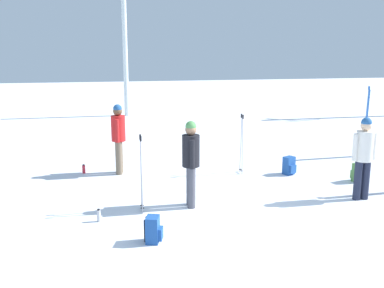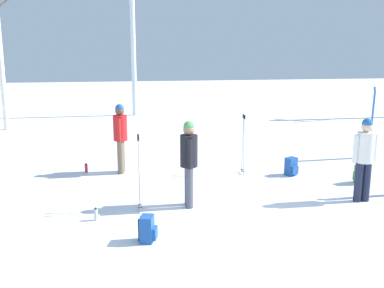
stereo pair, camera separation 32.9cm
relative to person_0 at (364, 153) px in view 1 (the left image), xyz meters
The scene contains 13 objects.
ground_plane 3.16m from the person_0, 150.78° to the right, with size 60.00×60.00×0.00m, color white.
person_0 is the anchor object (origin of this frame).
person_1 5.61m from the person_0, 150.54° to the left, with size 0.34×0.52×1.72m.
person_2 3.54m from the person_0, behind, with size 0.34×0.52×1.72m.
ski_pair_planted_1 3.83m from the person_0, 59.47° to the left, with size 0.06×0.22×1.99m.
ski_poles_0 2.99m from the person_0, 130.03° to the left, with size 0.07×0.24×1.47m.
ski_poles_1 4.51m from the person_0, behind, with size 0.07×0.25×1.48m.
backpack_0 4.68m from the person_0, 162.83° to the right, with size 0.33×0.30×0.44m.
backpack_1 1.48m from the person_0, 63.17° to the left, with size 0.31×0.33×0.44m.
backpack_2 2.26m from the person_0, 111.87° to the left, with size 0.32×0.34×0.44m.
water_bottle_0 6.51m from the person_0, 153.18° to the left, with size 0.08×0.08×0.22m.
water_bottle_1 5.39m from the person_0, behind, with size 0.07×0.07×0.24m.
birch_tree_2 12.90m from the person_0, 110.64° to the left, with size 1.13×1.34×7.71m.
Camera 1 is at (-2.35, -6.90, 3.23)m, focal length 43.21 mm.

